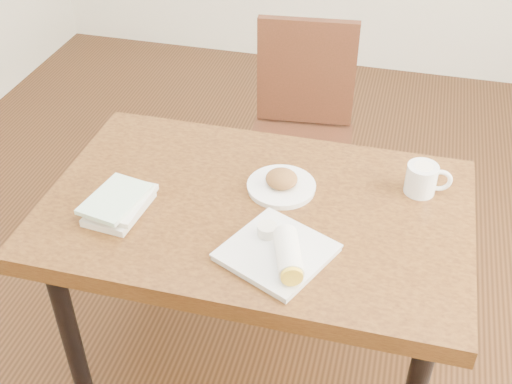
% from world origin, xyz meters
% --- Properties ---
extents(ground, '(4.00, 5.00, 0.01)m').
position_xyz_m(ground, '(0.00, 0.00, -0.01)').
color(ground, '#472814').
rests_on(ground, ground).
extents(table, '(1.26, 0.79, 0.75)m').
position_xyz_m(table, '(0.00, 0.00, 0.67)').
color(table, brown).
rests_on(table, ground).
extents(chair_far, '(0.46, 0.46, 0.95)m').
position_xyz_m(chair_far, '(-0.01, 0.80, 0.55)').
color(chair_far, '#462014').
rests_on(chair_far, ground).
extents(plate_scone, '(0.21, 0.21, 0.07)m').
position_xyz_m(plate_scone, '(0.06, 0.10, 0.77)').
color(plate_scone, white).
rests_on(plate_scone, table).
extents(coffee_mug, '(0.14, 0.09, 0.09)m').
position_xyz_m(coffee_mug, '(0.47, 0.19, 0.80)').
color(coffee_mug, white).
rests_on(coffee_mug, table).
extents(plate_burrito, '(0.34, 0.34, 0.09)m').
position_xyz_m(plate_burrito, '(0.12, -0.21, 0.78)').
color(plate_burrito, white).
rests_on(plate_burrito, table).
extents(book_stack, '(0.18, 0.23, 0.05)m').
position_xyz_m(book_stack, '(-0.38, -0.12, 0.78)').
color(book_stack, white).
rests_on(book_stack, table).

